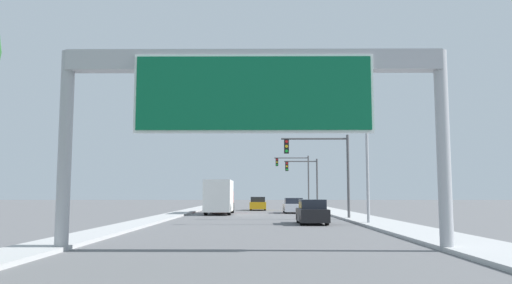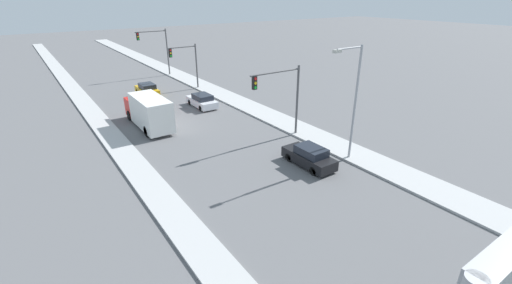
% 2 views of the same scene
% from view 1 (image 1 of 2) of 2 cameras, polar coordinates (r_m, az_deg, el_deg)
% --- Properties ---
extents(sidewalk_right, '(3.00, 120.00, 0.15)m').
position_cam_1_polar(sidewalk_right, '(59.41, 7.79, -7.62)').
color(sidewalk_right, '#B3B3B3').
rests_on(sidewalk_right, ground).
extents(median_strip_left, '(2.00, 120.00, 0.15)m').
position_cam_1_polar(median_strip_left, '(59.40, -6.85, -7.63)').
color(median_strip_left, '#B3B3B3').
rests_on(median_strip_left, ground).
extents(sign_gantry, '(13.35, 0.73, 6.83)m').
position_cam_1_polar(sign_gantry, '(17.14, -0.27, 5.76)').
color(sign_gantry, '#9EA0A5').
rests_on(sign_gantry, ground).
extents(car_mid_center, '(1.73, 4.32, 1.54)m').
position_cam_1_polar(car_mid_center, '(31.86, 6.42, -8.01)').
color(car_mid_center, black).
rests_on(car_mid_center, ground).
extents(car_far_left, '(1.87, 4.45, 1.47)m').
position_cam_1_polar(car_far_left, '(49.29, 4.29, -7.30)').
color(car_far_left, silver).
rests_on(car_far_left, ground).
extents(car_mid_right, '(1.83, 4.31, 1.52)m').
position_cam_1_polar(car_mid_right, '(57.35, 0.22, -7.09)').
color(car_mid_right, gold).
rests_on(car_mid_right, ground).
extents(truck_box_primary, '(2.34, 7.89, 3.11)m').
position_cam_1_polar(truck_box_primary, '(46.40, -4.18, -6.29)').
color(truck_box_primary, red).
rests_on(truck_box_primary, ground).
extents(traffic_light_near_intersection, '(5.04, 0.32, 6.26)m').
position_cam_1_polar(traffic_light_near_intersection, '(37.31, 8.03, -2.21)').
color(traffic_light_near_intersection, '#4C4C4F').
rests_on(traffic_light_near_intersection, ground).
extents(traffic_light_mid_block, '(3.84, 0.32, 5.86)m').
position_cam_1_polar(traffic_light_mid_block, '(57.19, 5.77, -3.85)').
color(traffic_light_mid_block, '#4C4C4F').
rests_on(traffic_light_mid_block, ground).
extents(traffic_light_far_intersection, '(4.69, 0.32, 6.96)m').
position_cam_1_polar(traffic_light_far_intersection, '(67.16, 4.83, -3.52)').
color(traffic_light_far_intersection, '#4C4C4F').
rests_on(traffic_light_far_intersection, ground).
extents(street_lamp_right, '(2.80, 0.28, 8.63)m').
position_cam_1_polar(street_lamp_right, '(31.55, 11.92, 0.07)').
color(street_lamp_right, '#9EA0A5').
rests_on(street_lamp_right, ground).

